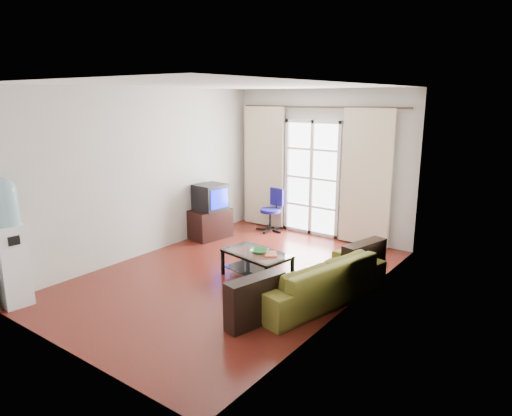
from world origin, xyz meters
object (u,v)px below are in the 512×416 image
at_px(sofa, 315,279).
at_px(tv_stand, 210,224).
at_px(crt_tv, 210,197).
at_px(coffee_table, 257,262).
at_px(water_cooler, 9,240).
at_px(task_chair, 271,218).

height_order(sofa, tv_stand, sofa).
distance_m(tv_stand, crt_tv, 0.51).
xyz_separation_m(coffee_table, crt_tv, (-1.87, 1.10, 0.52)).
distance_m(tv_stand, water_cooler, 3.61).
distance_m(coffee_table, crt_tv, 2.23).
bearing_deg(task_chair, tv_stand, -112.56).
distance_m(tv_stand, task_chair, 1.24).
relative_size(tv_stand, crt_tv, 1.29).
bearing_deg(sofa, coffee_table, -83.50).
relative_size(coffee_table, tv_stand, 1.45).
bearing_deg(task_chair, water_cooler, -89.68).
bearing_deg(tv_stand, crt_tv, 98.31).
bearing_deg(tv_stand, water_cooler, -81.79).
bearing_deg(crt_tv, tv_stand, -84.49).
xyz_separation_m(tv_stand, task_chair, (0.66, 1.06, -0.03)).
relative_size(task_chair, water_cooler, 0.51).
relative_size(coffee_table, water_cooler, 0.66).
bearing_deg(tv_stand, task_chair, 67.53).
xyz_separation_m(crt_tv, task_chair, (0.66, 1.04, -0.53)).
relative_size(sofa, task_chair, 2.57).
relative_size(sofa, water_cooler, 1.30).
xyz_separation_m(task_chair, water_cooler, (-0.73, -4.62, 0.60)).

